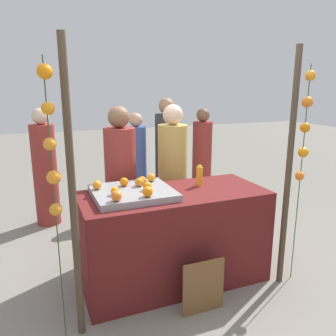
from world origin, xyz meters
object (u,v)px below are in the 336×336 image
(orange_1, at_px, (151,177))
(vendor_left, at_px, (121,189))
(chalkboard_sign, at_px, (203,287))
(orange_0, at_px, (139,182))
(vendor_right, at_px, (173,183))
(stall_counter, at_px, (174,237))
(juice_bottle, at_px, (199,176))

(orange_1, relative_size, vendor_left, 0.05)
(chalkboard_sign, xyz_separation_m, vendor_left, (-0.37, 1.23, 0.55))
(orange_1, height_order, vendor_left, vendor_left)
(orange_1, bearing_deg, vendor_left, 113.95)
(orange_0, height_order, chalkboard_sign, orange_0)
(orange_1, xyz_separation_m, vendor_left, (-0.20, 0.44, -0.23))
(vendor_left, xyz_separation_m, vendor_right, (0.62, 0.03, 0.00))
(orange_1, height_order, vendor_right, vendor_right)
(orange_1, height_order, chalkboard_sign, orange_1)
(stall_counter, distance_m, chalkboard_sign, 0.60)
(orange_0, bearing_deg, juice_bottle, -1.49)
(stall_counter, relative_size, vendor_right, 1.05)
(vendor_left, height_order, vendor_right, vendor_right)
(stall_counter, bearing_deg, vendor_right, 68.31)
(orange_1, distance_m, vendor_left, 0.53)
(chalkboard_sign, distance_m, vendor_left, 1.40)
(stall_counter, height_order, vendor_right, vendor_right)
(juice_bottle, xyz_separation_m, vendor_right, (-0.04, 0.60, -0.22))
(vendor_right, bearing_deg, orange_0, -134.88)
(stall_counter, bearing_deg, orange_1, 122.11)
(juice_bottle, bearing_deg, stall_counter, -162.07)
(chalkboard_sign, height_order, vendor_left, vendor_left)
(orange_0, bearing_deg, stall_counter, -21.56)
(chalkboard_sign, bearing_deg, juice_bottle, 66.67)
(stall_counter, bearing_deg, chalkboard_sign, -86.56)
(orange_0, height_order, vendor_right, vendor_right)
(orange_1, distance_m, juice_bottle, 0.48)
(juice_bottle, height_order, chalkboard_sign, juice_bottle)
(orange_0, distance_m, vendor_right, 0.85)
(orange_0, bearing_deg, chalkboard_sign, -63.66)
(orange_1, xyz_separation_m, chalkboard_sign, (0.18, -0.79, -0.78))
(orange_0, bearing_deg, orange_1, 35.51)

